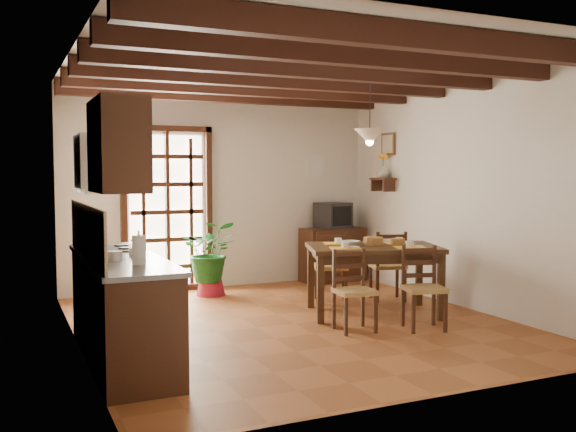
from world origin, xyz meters
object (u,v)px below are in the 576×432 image
chair_far_left (331,279)px  kitchen_counter (121,307)px  chair_far_right (388,279)px  chair_near_right (423,303)px  sideboard (333,255)px  pendant_lamp (370,135)px  dining_table (373,254)px  chair_near_left (354,306)px  crt_tv (333,215)px  potted_plant (211,253)px

chair_far_left → kitchen_counter: bearing=50.9°
kitchen_counter → chair_far_right: 3.80m
chair_near_right → sideboard: chair_near_right is taller
chair_far_left → chair_near_right: bearing=120.6°
kitchen_counter → chair_far_left: kitchen_counter is taller
pendant_lamp → chair_far_left: bearing=98.2°
dining_table → chair_near_right: (0.10, -0.83, -0.43)m
chair_near_right → pendant_lamp: (-0.10, 0.93, 1.80)m
dining_table → chair_near_left: chair_near_left is taller
crt_tv → kitchen_counter: bearing=-155.4°
kitchen_counter → crt_tv: 4.62m
dining_table → sideboard: (0.63, 2.16, -0.29)m
kitchen_counter → potted_plant: bearing=57.5°
sideboard → potted_plant: bearing=-175.2°
kitchen_counter → chair_near_left: size_ratio=2.67×
crt_tv → pendant_lamp: (-0.63, -2.05, 1.08)m
chair_far_left → sideboard: chair_far_left is taller
kitchen_counter → dining_table: 3.07m
kitchen_counter → sideboard: size_ratio=2.36×
kitchen_counter → potted_plant: 2.99m
chair_near_right → dining_table: bearing=112.5°
dining_table → sideboard: sideboard is taller
kitchen_counter → sideboard: 4.59m
chair_far_right → crt_tv: crt_tv is taller
kitchen_counter → chair_near_left: kitchen_counter is taller
chair_near_right → potted_plant: (-1.49, 2.69, 0.30)m
kitchen_counter → potted_plant: potted_plant is taller
chair_far_right → dining_table: bearing=62.0°
crt_tv → pendant_lamp: 2.40m
chair_far_right → sideboard: (0.04, 1.56, 0.12)m
potted_plant → crt_tv: bearing=8.4°
sideboard → chair_near_left: bearing=-117.8°
dining_table → chair_near_left: bearing=-116.2°
dining_table → chair_near_right: bearing=-64.0°
chair_near_right → chair_far_left: 1.68m
dining_table → pendant_lamp: 1.38m
dining_table → chair_near_right: chair_near_right is taller
potted_plant → pendant_lamp: 2.70m
chair_far_right → pendant_lamp: bearing=56.8°
chair_near_right → chair_far_right: bearing=86.5°
dining_table → pendant_lamp: (0.00, 0.10, 1.38)m
chair_near_right → sideboard: bearing=95.4°
kitchen_counter → potted_plant: (1.61, 2.52, 0.10)m
chair_far_left → pendant_lamp: 1.94m
chair_near_right → sideboard: 3.04m
chair_far_right → pendant_lamp: 1.96m
crt_tv → dining_table: bearing=-119.6°
sideboard → crt_tv: 0.59m
chair_far_right → crt_tv: size_ratio=1.70×
sideboard → pendant_lamp: size_ratio=1.13×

